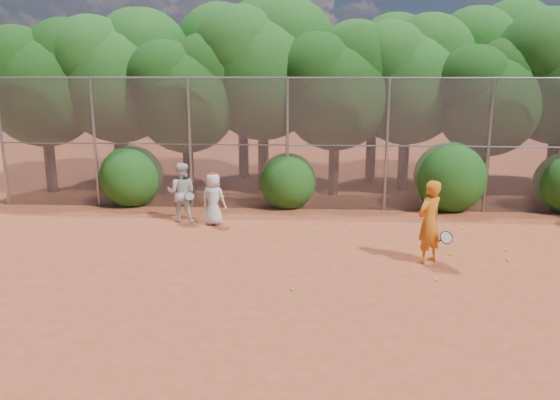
{
  "coord_description": "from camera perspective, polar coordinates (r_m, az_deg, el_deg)",
  "views": [
    {
      "loc": [
        -0.17,
        -10.51,
        4.16
      ],
      "look_at": [
        -1.0,
        2.5,
        1.1
      ],
      "focal_mm": 35.0,
      "sensor_mm": 36.0,
      "label": 1
    }
  ],
  "objects": [
    {
      "name": "tree_3",
      "position": [
        19.43,
        -1.62,
        13.91
      ],
      "size": [
        4.89,
        4.26,
        6.7
      ],
      "color": "black",
      "rests_on": "ground"
    },
    {
      "name": "tree_11",
      "position": [
        21.26,
        9.92,
        13.04
      ],
      "size": [
        4.64,
        4.03,
        6.35
      ],
      "color": "black",
      "rests_on": "ground"
    },
    {
      "name": "tree_4",
      "position": [
        18.76,
        5.99,
        11.92
      ],
      "size": [
        4.19,
        3.64,
        5.73
      ],
      "color": "black",
      "rests_on": "ground"
    },
    {
      "name": "ball_0",
      "position": [
        13.35,
        17.34,
        -5.41
      ],
      "size": [
        0.07,
        0.07,
        0.07
      ],
      "primitive_type": "sphere",
      "color": "#C9E128",
      "rests_on": "ground"
    },
    {
      "name": "ball_3",
      "position": [
        13.41,
        22.72,
        -5.77
      ],
      "size": [
        0.07,
        0.07,
        0.07
      ],
      "primitive_type": "sphere",
      "color": "#C9E128",
      "rests_on": "ground"
    },
    {
      "name": "tree_12",
      "position": [
        22.77,
        21.44,
        13.22
      ],
      "size": [
        5.02,
        4.37,
        6.88
      ],
      "color": "black",
      "rests_on": "ground"
    },
    {
      "name": "tree_2",
      "position": [
        18.84,
        -9.67,
        11.28
      ],
      "size": [
        3.99,
        3.47,
        5.47
      ],
      "color": "black",
      "rests_on": "ground"
    },
    {
      "name": "tree_1",
      "position": [
        20.21,
        -16.33,
        12.71
      ],
      "size": [
        4.64,
        4.03,
        6.35
      ],
      "color": "black",
      "rests_on": "ground"
    },
    {
      "name": "bush_0",
      "position": [
        18.07,
        -15.26,
        2.67
      ],
      "size": [
        2.0,
        2.0,
        2.0
      ],
      "primitive_type": "sphere",
      "color": "#174E13",
      "rests_on": "ground"
    },
    {
      "name": "bush_2",
      "position": [
        17.58,
        17.33,
        2.59
      ],
      "size": [
        2.2,
        2.2,
        2.2
      ],
      "primitive_type": "sphere",
      "color": "#174E13",
      "rests_on": "ground"
    },
    {
      "name": "ball_1",
      "position": [
        14.09,
        22.52,
        -4.86
      ],
      "size": [
        0.07,
        0.07,
        0.07
      ],
      "primitive_type": "sphere",
      "color": "#C9E128",
      "rests_on": "ground"
    },
    {
      "name": "bush_1",
      "position": [
        17.14,
        0.81,
        2.25
      ],
      "size": [
        1.8,
        1.8,
        1.8
      ],
      "primitive_type": "sphere",
      "color": "#174E13",
      "rests_on": "ground"
    },
    {
      "name": "tree_9",
      "position": [
        22.72,
        -16.8,
        13.12
      ],
      "size": [
        4.83,
        4.2,
        6.62
      ],
      "color": "black",
      "rests_on": "ground"
    },
    {
      "name": "player_white",
      "position": [
        15.69,
        -10.26,
        0.8
      ],
      "size": [
        0.88,
        0.75,
        1.69
      ],
      "rotation": [
        0.0,
        0.0,
        3.12
      ],
      "color": "silver",
      "rests_on": "ground"
    },
    {
      "name": "tree_0",
      "position": [
        20.73,
        -23.42,
        11.53
      ],
      "size": [
        4.38,
        3.81,
        6.0
      ],
      "color": "black",
      "rests_on": "ground"
    },
    {
      "name": "tree_6",
      "position": [
        19.41,
        21.14,
        10.31
      ],
      "size": [
        3.86,
        3.36,
        5.29
      ],
      "color": "black",
      "rests_on": "ground"
    },
    {
      "name": "tree_5",
      "position": [
        19.81,
        13.35,
        12.55
      ],
      "size": [
        4.51,
        3.92,
        6.17
      ],
      "color": "black",
      "rests_on": "ground"
    },
    {
      "name": "ground",
      "position": [
        11.3,
        4.3,
        -8.43
      ],
      "size": [
        80.0,
        80.0,
        0.0
      ],
      "primitive_type": "plane",
      "color": "#AB4626",
      "rests_on": "ground"
    },
    {
      "name": "ball_5",
      "position": [
        15.63,
        18.54,
        -2.79
      ],
      "size": [
        0.07,
        0.07,
        0.07
      ],
      "primitive_type": "sphere",
      "color": "#C9E128",
      "rests_on": "ground"
    },
    {
      "name": "player_yellow",
      "position": [
        12.48,
        15.32,
        -2.24
      ],
      "size": [
        0.92,
        0.78,
        1.87
      ],
      "rotation": [
        0.0,
        0.0,
        3.84
      ],
      "color": "orange",
      "rests_on": "ground"
    },
    {
      "name": "tree_10",
      "position": [
        21.73,
        -3.78,
        14.42
      ],
      "size": [
        5.15,
        4.48,
        7.06
      ],
      "color": "black",
      "rests_on": "ground"
    },
    {
      "name": "ball_4",
      "position": [
        10.78,
        1.25,
        -9.3
      ],
      "size": [
        0.07,
        0.07,
        0.07
      ],
      "primitive_type": "sphere",
      "color": "#C9E128",
      "rests_on": "ground"
    },
    {
      "name": "player_teen",
      "position": [
        15.21,
        -6.97,
        0.14
      ],
      "size": [
        0.83,
        0.67,
        1.49
      ],
      "rotation": [
        0.0,
        0.0,
        2.81
      ],
      "color": "silver",
      "rests_on": "ground"
    },
    {
      "name": "fence_back",
      "position": [
        16.64,
        3.82,
        5.91
      ],
      "size": [
        20.05,
        0.09,
        4.03
      ],
      "color": "gray",
      "rests_on": "ground"
    },
    {
      "name": "ball_2",
      "position": [
        11.68,
        15.98,
        -8.01
      ],
      "size": [
        0.07,
        0.07,
        0.07
      ],
      "primitive_type": "sphere",
      "color": "#C9E128",
      "rests_on": "ground"
    },
    {
      "name": "ball_6",
      "position": [
        14.79,
        3.52,
        -3.01
      ],
      "size": [
        0.07,
        0.07,
        0.07
      ],
      "primitive_type": "sphere",
      "color": "#C9E128",
      "rests_on": "ground"
    }
  ]
}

